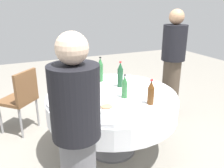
% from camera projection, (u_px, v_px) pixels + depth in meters
% --- Properties ---
extents(ground_plane, '(10.00, 10.00, 0.00)m').
position_uv_depth(ground_plane, '(112.00, 149.00, 2.83)').
color(ground_plane, gray).
extents(dining_table, '(1.47, 1.47, 0.74)m').
position_uv_depth(dining_table, '(112.00, 105.00, 2.63)').
color(dining_table, white).
rests_on(dining_table, ground_plane).
extents(bottle_dark_green_left, '(0.07, 0.07, 0.31)m').
position_uv_depth(bottle_dark_green_left, '(120.00, 75.00, 2.73)').
color(bottle_dark_green_left, '#194728').
rests_on(bottle_dark_green_left, dining_table).
extents(bottle_brown_mid, '(0.06, 0.06, 0.24)m').
position_uv_depth(bottle_brown_mid, '(95.00, 75.00, 2.84)').
color(bottle_brown_mid, '#593314').
rests_on(bottle_brown_mid, dining_table).
extents(bottle_green_far, '(0.06, 0.06, 0.26)m').
position_uv_depth(bottle_green_far, '(125.00, 87.00, 2.42)').
color(bottle_green_far, '#2D6B38').
rests_on(bottle_green_far, dining_table).
extents(bottle_green_right, '(0.07, 0.07, 0.32)m').
position_uv_depth(bottle_green_right, '(100.00, 70.00, 2.92)').
color(bottle_green_right, '#2D6B38').
rests_on(bottle_green_right, dining_table).
extents(bottle_brown_west, '(0.06, 0.06, 0.30)m').
position_uv_depth(bottle_brown_west, '(83.00, 78.00, 2.63)').
color(bottle_brown_west, '#593314').
rests_on(bottle_brown_west, dining_table).
extents(bottle_brown_east, '(0.07, 0.07, 0.26)m').
position_uv_depth(bottle_brown_east, '(151.00, 93.00, 2.26)').
color(bottle_brown_east, '#593314').
rests_on(bottle_brown_east, dining_table).
extents(wine_glass_right, '(0.07, 0.07, 0.14)m').
position_uv_depth(wine_glass_right, '(77.00, 85.00, 2.54)').
color(wine_glass_right, white).
rests_on(wine_glass_right, dining_table).
extents(wine_glass_west, '(0.07, 0.07, 0.16)m').
position_uv_depth(wine_glass_west, '(76.00, 79.00, 2.71)').
color(wine_glass_west, white).
rests_on(wine_glass_west, dining_table).
extents(wine_glass_east, '(0.08, 0.08, 0.15)m').
position_uv_depth(wine_glass_east, '(89.00, 72.00, 2.99)').
color(wine_glass_east, white).
rests_on(wine_glass_east, dining_table).
extents(wine_glass_inner, '(0.06, 0.06, 0.15)m').
position_uv_depth(wine_glass_inner, '(65.00, 98.00, 2.17)').
color(wine_glass_inner, white).
rests_on(wine_glass_inner, dining_table).
extents(plate_outer, '(0.25, 0.25, 0.04)m').
position_uv_depth(plate_outer, '(107.00, 108.00, 2.19)').
color(plate_outer, white).
rests_on(plate_outer, dining_table).
extents(plate_front, '(0.24, 0.24, 0.04)m').
position_uv_depth(plate_front, '(87.00, 98.00, 2.40)').
color(plate_front, white).
rests_on(plate_front, dining_table).
extents(fork_mid, '(0.15, 0.12, 0.00)m').
position_uv_depth(fork_mid, '(117.00, 91.00, 2.62)').
color(fork_mid, silver).
rests_on(fork_mid, dining_table).
extents(folded_napkin, '(0.22, 0.22, 0.02)m').
position_uv_depth(folded_napkin, '(145.00, 81.00, 2.95)').
color(folded_napkin, white).
rests_on(folded_napkin, dining_table).
extents(person_left, '(0.34, 0.34, 1.61)m').
position_uv_depth(person_left, '(172.00, 64.00, 3.40)').
color(person_left, '#4C3F33').
rests_on(person_left, ground_plane).
extents(person_mid, '(0.34, 0.34, 1.53)m').
position_uv_depth(person_mid, '(77.00, 137.00, 1.63)').
color(person_mid, slate).
rests_on(person_mid, ground_plane).
extents(chair_east, '(0.57, 0.57, 0.87)m').
position_uv_depth(chair_east, '(21.00, 96.00, 3.07)').
color(chair_east, brown).
rests_on(chair_east, ground_plane).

